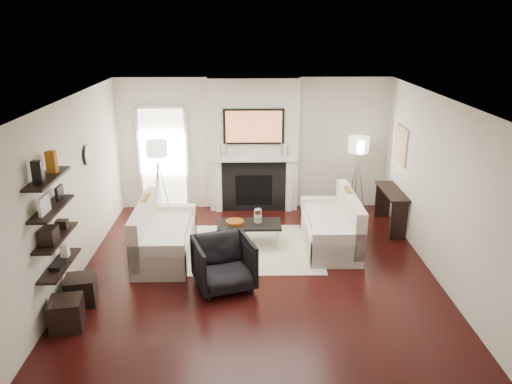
{
  "coord_description": "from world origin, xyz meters",
  "views": [
    {
      "loc": [
        -0.16,
        -6.94,
        3.76
      ],
      "look_at": [
        0.0,
        0.6,
        1.15
      ],
      "focal_mm": 35.0,
      "sensor_mm": 36.0,
      "label": 1
    }
  ],
  "objects_px": {
    "loveseat_right_base": "(329,234)",
    "lamp_right_shade": "(359,145)",
    "armchair": "(224,261)",
    "loveseat_left_base": "(166,244)",
    "coffee_table": "(249,224)",
    "ottoman_near": "(81,290)",
    "lamp_left_shade": "(157,148)"
  },
  "relations": [
    {
      "from": "loveseat_left_base",
      "to": "lamp_left_shade",
      "type": "height_order",
      "value": "lamp_left_shade"
    },
    {
      "from": "loveseat_right_base",
      "to": "lamp_right_shade",
      "type": "xyz_separation_m",
      "value": [
        0.75,
        1.49,
        1.24
      ]
    },
    {
      "from": "ottoman_near",
      "to": "lamp_right_shade",
      "type": "bearing_deg",
      "value": 36.18
    },
    {
      "from": "armchair",
      "to": "lamp_right_shade",
      "type": "distance_m",
      "value": 3.99
    },
    {
      "from": "lamp_right_shade",
      "to": "loveseat_right_base",
      "type": "bearing_deg",
      "value": -116.81
    },
    {
      "from": "loveseat_left_base",
      "to": "ottoman_near",
      "type": "bearing_deg",
      "value": -123.42
    },
    {
      "from": "loveseat_right_base",
      "to": "ottoman_near",
      "type": "relative_size",
      "value": 4.5
    },
    {
      "from": "armchair",
      "to": "ottoman_near",
      "type": "relative_size",
      "value": 2.08
    },
    {
      "from": "loveseat_left_base",
      "to": "armchair",
      "type": "distance_m",
      "value": 1.47
    },
    {
      "from": "armchair",
      "to": "lamp_left_shade",
      "type": "distance_m",
      "value": 3.17
    },
    {
      "from": "ottoman_near",
      "to": "armchair",
      "type": "bearing_deg",
      "value": 11.75
    },
    {
      "from": "lamp_right_shade",
      "to": "ottoman_near",
      "type": "distance_m",
      "value": 5.74
    },
    {
      "from": "lamp_left_shade",
      "to": "lamp_right_shade",
      "type": "distance_m",
      "value": 3.91
    },
    {
      "from": "loveseat_left_base",
      "to": "lamp_left_shade",
      "type": "distance_m",
      "value": 2.07
    },
    {
      "from": "loveseat_left_base",
      "to": "coffee_table",
      "type": "bearing_deg",
      "value": 14.87
    },
    {
      "from": "lamp_right_shade",
      "to": "ottoman_near",
      "type": "relative_size",
      "value": 1.0
    },
    {
      "from": "armchair",
      "to": "lamp_left_shade",
      "type": "xyz_separation_m",
      "value": [
        -1.36,
        2.67,
        1.03
      ]
    },
    {
      "from": "loveseat_right_base",
      "to": "lamp_right_shade",
      "type": "bearing_deg",
      "value": 63.19
    },
    {
      "from": "loveseat_right_base",
      "to": "armchair",
      "type": "xyz_separation_m",
      "value": [
        -1.79,
        -1.4,
        0.21
      ]
    },
    {
      "from": "loveseat_left_base",
      "to": "loveseat_right_base",
      "type": "distance_m",
      "value": 2.83
    },
    {
      "from": "lamp_left_shade",
      "to": "lamp_right_shade",
      "type": "height_order",
      "value": "same"
    },
    {
      "from": "armchair",
      "to": "lamp_right_shade",
      "type": "xyz_separation_m",
      "value": [
        2.54,
        2.89,
        1.03
      ]
    },
    {
      "from": "lamp_right_shade",
      "to": "ottoman_near",
      "type": "bearing_deg",
      "value": -143.82
    },
    {
      "from": "coffee_table",
      "to": "lamp_right_shade",
      "type": "height_order",
      "value": "lamp_right_shade"
    },
    {
      "from": "loveseat_right_base",
      "to": "loveseat_left_base",
      "type": "bearing_deg",
      "value": -172.76
    },
    {
      "from": "lamp_left_shade",
      "to": "ottoman_near",
      "type": "height_order",
      "value": "lamp_left_shade"
    },
    {
      "from": "loveseat_left_base",
      "to": "lamp_left_shade",
      "type": "relative_size",
      "value": 4.5
    },
    {
      "from": "loveseat_right_base",
      "to": "lamp_right_shade",
      "type": "height_order",
      "value": "lamp_right_shade"
    },
    {
      "from": "coffee_table",
      "to": "armchair",
      "type": "height_order",
      "value": "armchair"
    },
    {
      "from": "armchair",
      "to": "lamp_left_shade",
      "type": "relative_size",
      "value": 2.08
    },
    {
      "from": "lamp_right_shade",
      "to": "ottoman_near",
      "type": "xyz_separation_m",
      "value": [
        -4.52,
        -3.31,
        -1.25
      ]
    },
    {
      "from": "coffee_table",
      "to": "ottoman_near",
      "type": "xyz_separation_m",
      "value": [
        -2.36,
        -1.83,
        -0.2
      ]
    }
  ]
}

